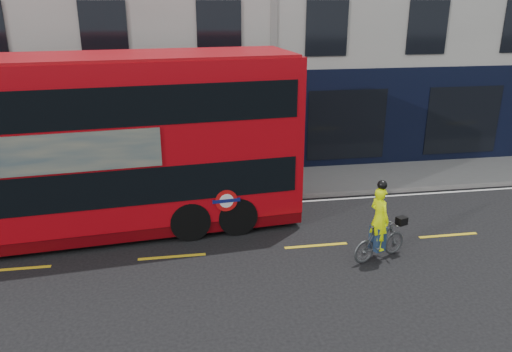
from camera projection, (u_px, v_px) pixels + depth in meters
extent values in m
plane|color=black|center=(332.00, 273.00, 12.60)|extent=(120.00, 120.00, 0.00)
cube|color=gray|center=(280.00, 183.00, 18.63)|extent=(60.00, 3.00, 0.12)
cube|color=gray|center=(289.00, 197.00, 17.23)|extent=(60.00, 0.12, 0.13)
cube|color=black|center=(273.00, 123.00, 19.35)|extent=(50.00, 0.08, 4.00)
cube|color=silver|center=(290.00, 202.00, 16.97)|extent=(58.00, 0.10, 0.01)
cube|color=#B2070F|center=(74.00, 141.00, 13.93)|extent=(12.86, 4.08, 4.54)
cube|color=#590307|center=(84.00, 221.00, 14.75)|extent=(12.86, 4.02, 0.34)
cube|color=black|center=(78.00, 175.00, 14.26)|extent=(12.36, 4.07, 1.03)
cube|color=black|center=(68.00, 99.00, 13.53)|extent=(12.36, 4.07, 1.03)
cube|color=maroon|center=(63.00, 57.00, 13.15)|extent=(12.60, 3.94, 0.09)
cube|color=black|center=(289.00, 158.00, 15.79)|extent=(0.29, 2.58, 1.03)
cube|color=black|center=(290.00, 89.00, 15.05)|extent=(0.29, 2.58, 1.03)
cube|color=gray|center=(19.00, 157.00, 12.28)|extent=(6.87, 0.70, 1.03)
cylinder|color=red|center=(226.00, 201.00, 14.11)|extent=(0.64, 0.08, 0.64)
cylinder|color=white|center=(226.00, 201.00, 14.10)|extent=(0.41, 0.06, 0.41)
cube|color=#0C1459|center=(227.00, 201.00, 14.10)|extent=(0.80, 0.10, 0.10)
cylinder|color=black|center=(228.00, 199.00, 15.72)|extent=(1.43, 3.02, 1.15)
cylinder|color=black|center=(184.00, 204.00, 15.39)|extent=(1.43, 3.02, 1.15)
imported|color=#4D5053|center=(380.00, 241.00, 13.15)|extent=(1.76, 1.02, 1.02)
imported|color=#D6F302|center=(379.00, 218.00, 12.88)|extent=(0.59, 0.72, 1.70)
cube|color=black|center=(402.00, 221.00, 13.33)|extent=(0.33, 0.29, 0.21)
cube|color=navy|center=(377.00, 238.00, 13.07)|extent=(0.40, 0.44, 0.67)
sphere|color=black|center=(382.00, 185.00, 12.57)|extent=(0.25, 0.25, 0.25)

